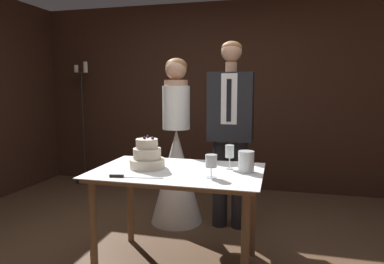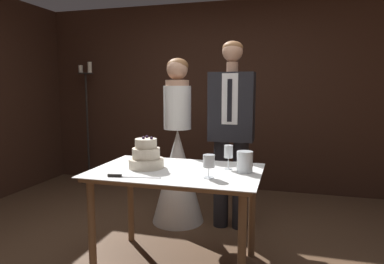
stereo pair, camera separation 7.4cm
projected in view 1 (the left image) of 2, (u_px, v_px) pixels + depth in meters
wall_back at (219, 97)px, 4.79m from camera, size 5.44×0.12×2.56m
cake_table at (178, 182)px, 2.62m from camera, size 1.28×0.82×0.78m
tiered_cake at (147, 156)px, 2.67m from camera, size 0.27×0.27×0.25m
cake_knife at (126, 176)px, 2.39m from camera, size 0.38×0.09×0.02m
wine_glass_near at (211, 162)px, 2.37m from camera, size 0.08×0.08×0.16m
wine_glass_middle at (230, 153)px, 2.63m from camera, size 0.07×0.07×0.19m
hurricane_candle at (246, 162)px, 2.55m from camera, size 0.12×0.12×0.16m
bride at (177, 163)px, 3.55m from camera, size 0.54×0.54×1.70m
groom at (230, 126)px, 3.36m from camera, size 0.43×0.25×1.85m
candle_stand at (83, 128)px, 5.03m from camera, size 0.28×0.28×1.77m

